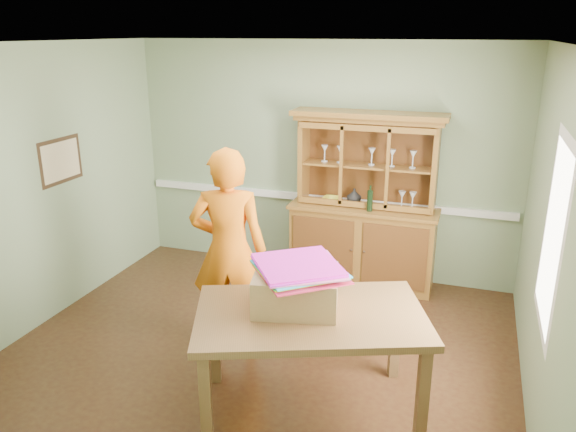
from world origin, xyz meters
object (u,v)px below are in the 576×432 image
(cardboard_box, at_px, (296,290))
(dining_table, at_px, (311,325))
(person, at_px, (229,251))
(china_hutch, at_px, (364,225))

(cardboard_box, bearing_deg, dining_table, -17.67)
(person, bearing_deg, cardboard_box, 125.48)
(cardboard_box, distance_m, person, 1.05)
(china_hutch, height_order, dining_table, china_hutch)
(dining_table, relative_size, person, 1.03)
(person, bearing_deg, dining_table, 127.70)
(person, bearing_deg, china_hutch, -133.17)
(dining_table, relative_size, cardboard_box, 3.17)
(cardboard_box, bearing_deg, china_hutch, 89.27)
(china_hutch, bearing_deg, cardboard_box, -90.73)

